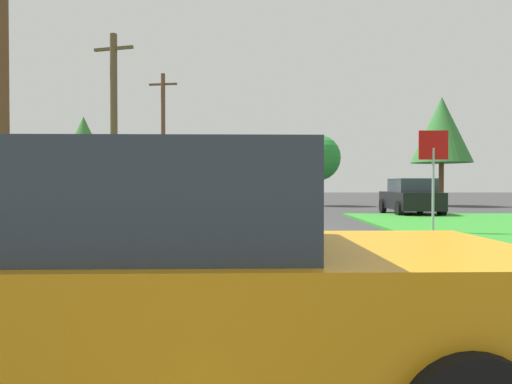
{
  "coord_description": "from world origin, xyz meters",
  "views": [
    {
      "loc": [
        0.27,
        -15.39,
        1.4
      ],
      "look_at": [
        0.27,
        4.72,
        1.05
      ],
      "focal_mm": 33.93,
      "sensor_mm": 36.0,
      "label": 1
    }
  ],
  "objects_px": {
    "stop_sign": "(433,161)",
    "oak_tree_left": "(84,143)",
    "direction_sign": "(232,181)",
    "car_behind_on_main_road": "(143,281)",
    "car_on_crossroad": "(411,197)",
    "utility_pole_near": "(1,53)",
    "utility_pole_mid": "(114,123)",
    "pine_tree_center": "(317,158)",
    "oak_tree_right": "(442,130)",
    "utility_pole_far": "(163,138)"
  },
  "relations": [
    {
      "from": "stop_sign",
      "to": "oak_tree_left",
      "type": "height_order",
      "value": "oak_tree_left"
    },
    {
      "from": "utility_pole_mid",
      "to": "pine_tree_center",
      "type": "xyz_separation_m",
      "value": [
        9.81,
        10.18,
        -0.94
      ]
    },
    {
      "from": "utility_pole_far",
      "to": "pine_tree_center",
      "type": "distance_m",
      "value": 9.76
    },
    {
      "from": "stop_sign",
      "to": "utility_pole_mid",
      "type": "height_order",
      "value": "utility_pole_mid"
    },
    {
      "from": "car_on_crossroad",
      "to": "utility_pole_far",
      "type": "height_order",
      "value": "utility_pole_far"
    },
    {
      "from": "stop_sign",
      "to": "oak_tree_right",
      "type": "distance_m",
      "value": 18.38
    },
    {
      "from": "direction_sign",
      "to": "oak_tree_left",
      "type": "distance_m",
      "value": 8.71
    },
    {
      "from": "utility_pole_mid",
      "to": "utility_pole_far",
      "type": "bearing_deg",
      "value": 89.2
    },
    {
      "from": "oak_tree_right",
      "to": "oak_tree_left",
      "type": "bearing_deg",
      "value": -167.59
    },
    {
      "from": "car_behind_on_main_road",
      "to": "direction_sign",
      "type": "height_order",
      "value": "direction_sign"
    },
    {
      "from": "car_on_crossroad",
      "to": "utility_pole_mid",
      "type": "height_order",
      "value": "utility_pole_mid"
    },
    {
      "from": "utility_pole_mid",
      "to": "direction_sign",
      "type": "distance_m",
      "value": 5.95
    },
    {
      "from": "direction_sign",
      "to": "pine_tree_center",
      "type": "relative_size",
      "value": 0.54
    },
    {
      "from": "stop_sign",
      "to": "car_on_crossroad",
      "type": "height_order",
      "value": "stop_sign"
    },
    {
      "from": "stop_sign",
      "to": "car_behind_on_main_road",
      "type": "distance_m",
      "value": 11.76
    },
    {
      "from": "utility_pole_mid",
      "to": "utility_pole_near",
      "type": "bearing_deg",
      "value": -86.81
    },
    {
      "from": "car_behind_on_main_road",
      "to": "oak_tree_left",
      "type": "distance_m",
      "value": 24.32
    },
    {
      "from": "car_behind_on_main_road",
      "to": "utility_pole_near",
      "type": "bearing_deg",
      "value": 121.18
    },
    {
      "from": "stop_sign",
      "to": "car_on_crossroad",
      "type": "relative_size",
      "value": 0.69
    },
    {
      "from": "utility_pole_mid",
      "to": "utility_pole_far",
      "type": "xyz_separation_m",
      "value": [
        0.14,
        10.0,
        0.34
      ]
    },
    {
      "from": "utility_pole_near",
      "to": "direction_sign",
      "type": "xyz_separation_m",
      "value": [
        4.25,
        12.52,
        -2.65
      ]
    },
    {
      "from": "car_behind_on_main_road",
      "to": "car_on_crossroad",
      "type": "xyz_separation_m",
      "value": [
        7.6,
        18.59,
        -0.0
      ]
    },
    {
      "from": "oak_tree_left",
      "to": "oak_tree_right",
      "type": "bearing_deg",
      "value": 12.41
    },
    {
      "from": "oak_tree_right",
      "to": "utility_pole_near",
      "type": "bearing_deg",
      "value": -130.41
    },
    {
      "from": "car_on_crossroad",
      "to": "utility_pole_near",
      "type": "relative_size",
      "value": 0.51
    },
    {
      "from": "utility_pole_mid",
      "to": "stop_sign",
      "type": "bearing_deg",
      "value": -32.89
    },
    {
      "from": "utility_pole_near",
      "to": "pine_tree_center",
      "type": "distance_m",
      "value": 22.23
    },
    {
      "from": "pine_tree_center",
      "to": "oak_tree_right",
      "type": "distance_m",
      "value": 7.89
    },
    {
      "from": "car_behind_on_main_road",
      "to": "pine_tree_center",
      "type": "relative_size",
      "value": 1.0
    },
    {
      "from": "utility_pole_mid",
      "to": "pine_tree_center",
      "type": "distance_m",
      "value": 14.17
    },
    {
      "from": "car_behind_on_main_road",
      "to": "direction_sign",
      "type": "bearing_deg",
      "value": 89.68
    },
    {
      "from": "direction_sign",
      "to": "pine_tree_center",
      "type": "distance_m",
      "value": 9.27
    },
    {
      "from": "utility_pole_near",
      "to": "oak_tree_right",
      "type": "bearing_deg",
      "value": 49.59
    },
    {
      "from": "car_on_crossroad",
      "to": "direction_sign",
      "type": "relative_size",
      "value": 1.7
    },
    {
      "from": "car_on_crossroad",
      "to": "utility_pole_mid",
      "type": "distance_m",
      "value": 13.29
    },
    {
      "from": "stop_sign",
      "to": "utility_pole_far",
      "type": "distance_m",
      "value": 20.18
    },
    {
      "from": "car_behind_on_main_road",
      "to": "oak_tree_left",
      "type": "xyz_separation_m",
      "value": [
        -8.43,
        22.64,
        2.73
      ]
    },
    {
      "from": "car_behind_on_main_road",
      "to": "utility_pole_mid",
      "type": "height_order",
      "value": "utility_pole_mid"
    },
    {
      "from": "car_behind_on_main_road",
      "to": "direction_sign",
      "type": "xyz_separation_m",
      "value": [
        -0.44,
        19.81,
        0.7
      ]
    },
    {
      "from": "car_on_crossroad",
      "to": "oak_tree_left",
      "type": "height_order",
      "value": "oak_tree_left"
    },
    {
      "from": "oak_tree_right",
      "to": "car_behind_on_main_road",
      "type": "bearing_deg",
      "value": -114.26
    },
    {
      "from": "oak_tree_left",
      "to": "pine_tree_center",
      "type": "bearing_deg",
      "value": 20.37
    },
    {
      "from": "direction_sign",
      "to": "oak_tree_left",
      "type": "bearing_deg",
      "value": 160.46
    },
    {
      "from": "stop_sign",
      "to": "car_behind_on_main_road",
      "type": "xyz_separation_m",
      "value": [
        -5.55,
        -10.3,
        -1.22
      ]
    },
    {
      "from": "utility_pole_mid",
      "to": "car_on_crossroad",
      "type": "bearing_deg",
      "value": 5.82
    },
    {
      "from": "pine_tree_center",
      "to": "utility_pole_mid",
      "type": "bearing_deg",
      "value": -133.93
    },
    {
      "from": "car_behind_on_main_road",
      "to": "utility_pole_mid",
      "type": "bearing_deg",
      "value": 105.29
    },
    {
      "from": "utility_pole_far",
      "to": "pine_tree_center",
      "type": "xyz_separation_m",
      "value": [
        9.67,
        0.19,
        -1.28
      ]
    },
    {
      "from": "utility_pole_mid",
      "to": "pine_tree_center",
      "type": "relative_size",
      "value": 1.7
    },
    {
      "from": "direction_sign",
      "to": "oak_tree_left",
      "type": "xyz_separation_m",
      "value": [
        -7.99,
        2.83,
        2.03
      ]
    }
  ]
}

